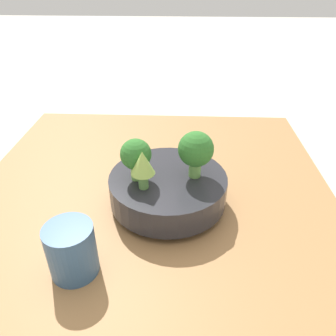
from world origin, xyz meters
TOP-DOWN VIEW (x-y plane):
  - ground_plane at (0.00, 0.00)m, footprint 6.00×6.00m
  - table at (0.00, 0.00)m, footprint 0.93×0.79m
  - bowl at (0.01, -0.04)m, footprint 0.24×0.24m
  - broccoli_floret_back at (0.00, 0.02)m, footprint 0.06×0.06m
  - romanesco_piece_far at (-0.03, 0.01)m, footprint 0.04×0.04m
  - broccoli_floret_front at (0.01, -0.09)m, footprint 0.07×0.07m
  - cup at (-0.17, 0.11)m, footprint 0.08×0.08m

SIDE VIEW (x-z plane):
  - ground_plane at x=0.00m, z-range 0.00..0.00m
  - table at x=0.00m, z-range 0.00..0.05m
  - bowl at x=0.01m, z-range 0.05..0.12m
  - cup at x=-0.17m, z-range 0.05..0.14m
  - romanesco_piece_far at x=-0.03m, z-range 0.13..0.21m
  - broccoli_floret_back at x=0.00m, z-range 0.13..0.21m
  - broccoli_floret_front at x=0.01m, z-range 0.13..0.22m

